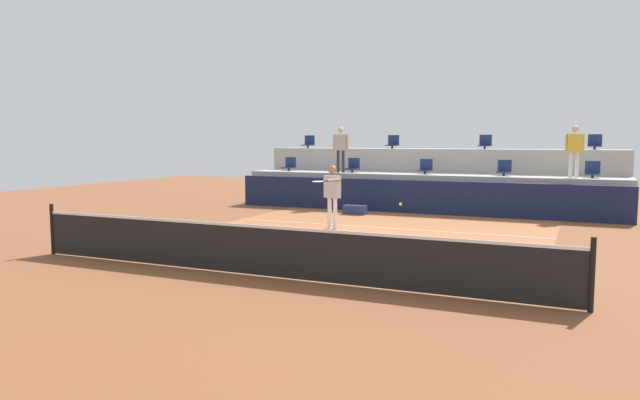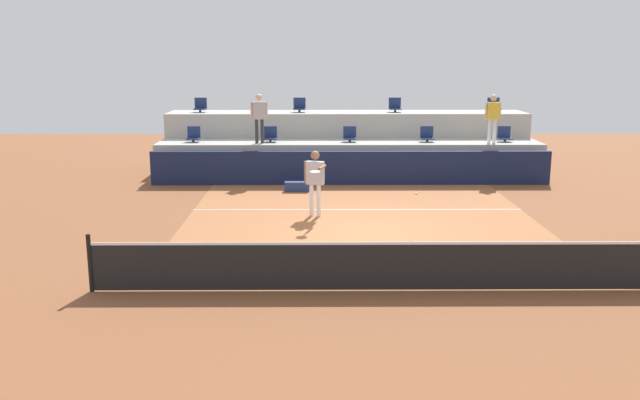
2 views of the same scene
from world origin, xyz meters
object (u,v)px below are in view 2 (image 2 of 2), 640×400
object	(u,v)px
stadium_chair_lower_far_right	(505,135)
stadium_chair_upper_far_left	(200,106)
stadium_chair_lower_left	(270,135)
tennis_player	(315,176)
stadium_chair_lower_center	(350,135)
spectator_in_white	(259,114)
stadium_chair_upper_right	(395,106)
spectator_leaning_on_rail	(493,114)
stadium_chair_lower_right	(427,135)
tennis_ball	(416,194)
stadium_chair_lower_far_left	(194,136)
stadium_chair_upper_far_right	(494,106)
equipment_bag	(297,187)
stadium_chair_upper_left	(299,106)

from	to	relation	value
stadium_chair_lower_far_right	stadium_chair_upper_far_left	size ratio (longest dim) A/B	1.00
stadium_chair_lower_left	tennis_player	world-z (taller)	stadium_chair_lower_left
stadium_chair_lower_center	stadium_chair_upper_far_left	size ratio (longest dim) A/B	1.00
spectator_in_white	stadium_chair_upper_far_left	bearing A→B (deg)	136.61
stadium_chair_upper_right	spectator_leaning_on_rail	distance (m)	3.72
stadium_chair_lower_right	tennis_ball	bearing A→B (deg)	-101.11
stadium_chair_lower_right	stadium_chair_lower_left	bearing A→B (deg)	180.00
stadium_chair_lower_far_left	spectator_leaning_on_rail	distance (m)	10.09
stadium_chair_upper_far_left	spectator_in_white	bearing A→B (deg)	-43.39
stadium_chair_upper_far_left	stadium_chair_upper_right	bearing A→B (deg)	0.00
stadium_chair_lower_far_right	stadium_chair_upper_right	size ratio (longest dim) A/B	1.00
stadium_chair_upper_far_right	spectator_in_white	size ratio (longest dim) A/B	0.32
tennis_ball	equipment_bag	size ratio (longest dim) A/B	0.09
tennis_player	stadium_chair_upper_far_left	bearing A→B (deg)	119.47
stadium_chair_lower_far_left	stadium_chair_upper_left	bearing A→B (deg)	26.78
stadium_chair_lower_center	tennis_player	distance (m)	5.71
stadium_chair_lower_right	spectator_in_white	distance (m)	5.74
stadium_chair_upper_right	tennis_player	bearing A→B (deg)	-111.57
stadium_chair_lower_far_left	spectator_in_white	bearing A→B (deg)	-9.58
stadium_chair_lower_left	tennis_player	bearing A→B (deg)	-74.76
stadium_chair_upper_left	stadium_chair_upper_right	size ratio (longest dim) A/B	1.00
stadium_chair_lower_far_left	stadium_chair_upper_far_left	world-z (taller)	stadium_chair_upper_far_left
stadium_chair_lower_center	tennis_ball	size ratio (longest dim) A/B	7.65
stadium_chair_upper_left	equipment_bag	world-z (taller)	stadium_chair_upper_left
stadium_chair_lower_far_left	tennis_player	bearing A→B (deg)	-53.46
stadium_chair_lower_far_left	stadium_chair_upper_far_left	distance (m)	1.99
stadium_chair_lower_left	spectator_leaning_on_rail	size ratio (longest dim) A/B	0.32
stadium_chair_upper_left	equipment_bag	size ratio (longest dim) A/B	0.68
stadium_chair_lower_left	spectator_in_white	bearing A→B (deg)	-131.33
stadium_chair_lower_right	stadium_chair_upper_right	distance (m)	2.19
stadium_chair_lower_center	spectator_in_white	world-z (taller)	spectator_in_white
spectator_leaning_on_rail	stadium_chair_upper_far_left	bearing A→B (deg)	167.79
spectator_leaning_on_rail	stadium_chair_lower_far_right	bearing A→B (deg)	35.38
stadium_chair_lower_far_left	stadium_chair_upper_far_right	distance (m)	10.84
stadium_chair_lower_center	spectator_leaning_on_rail	size ratio (longest dim) A/B	0.32
equipment_bag	spectator_leaning_on_rail	bearing A→B (deg)	16.50
stadium_chair_upper_right	equipment_bag	world-z (taller)	stadium_chair_upper_right
stadium_chair_upper_right	stadium_chair_lower_center	bearing A→B (deg)	-133.87
stadium_chair_upper_right	equipment_bag	distance (m)	5.80
stadium_chair_upper_left	tennis_ball	xyz separation A→B (m)	(2.97, -9.01, -1.36)
stadium_chair_lower_far_left	spectator_in_white	distance (m)	2.43
stadium_chair_lower_center	tennis_player	bearing A→B (deg)	-102.00
stadium_chair_upper_far_right	tennis_player	xyz separation A→B (m)	(-6.52, -7.37, -1.24)
stadium_chair_lower_left	stadium_chair_lower_far_right	distance (m)	7.98
stadium_chair_lower_center	stadium_chair_upper_right	distance (m)	2.64
stadium_chair_lower_right	stadium_chair_lower_far_right	distance (m)	2.65
spectator_in_white	equipment_bag	bearing A→B (deg)	-56.05
stadium_chair_lower_center	tennis_player	world-z (taller)	stadium_chair_lower_center
stadium_chair_upper_far_right	stadium_chair_lower_far_right	bearing A→B (deg)	-91.84
stadium_chair_upper_far_right	stadium_chair_upper_far_left	bearing A→B (deg)	180.00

